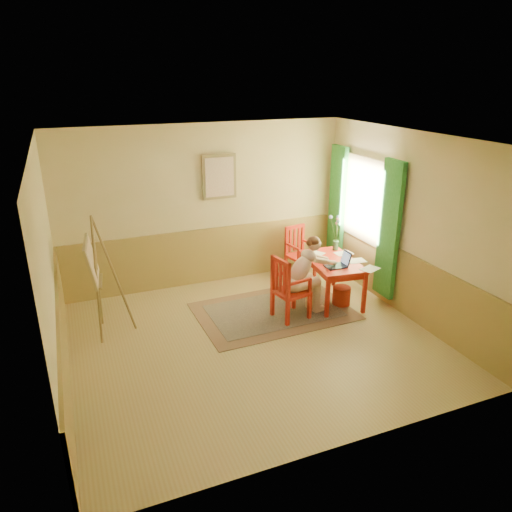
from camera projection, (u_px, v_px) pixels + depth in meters
name	position (u px, v px, depth m)	size (l,w,h in m)	color
room	(254.00, 248.00, 6.32)	(5.04, 4.54, 2.84)	tan
wainscot	(235.00, 286.00, 7.33)	(5.00, 4.50, 1.00)	#A18742
window	(362.00, 212.00, 8.14)	(0.12, 2.01, 2.20)	white
wall_portrait	(219.00, 177.00, 8.13)	(0.60, 0.05, 0.76)	olive
rug	(274.00, 311.00, 7.63)	(2.43, 1.65, 0.02)	#8C7251
table	(332.00, 265.00, 7.79)	(0.84, 1.27, 0.72)	red
chair_left	(289.00, 288.00, 7.24)	(0.54, 0.53, 1.02)	red
chair_back	(299.00, 252.00, 8.79)	(0.49, 0.51, 0.96)	red
figure	(305.00, 273.00, 7.32)	(0.96, 0.50, 1.26)	beige
laptop	(339.00, 264.00, 7.49)	(0.38, 0.23, 0.23)	#1E2338
papers	(346.00, 259.00, 7.79)	(0.82, 1.19, 0.00)	white
vase	(336.00, 234.00, 8.12)	(0.20, 0.30, 0.60)	#3F724C
wastebasket	(341.00, 296.00, 7.81)	(0.29, 0.29, 0.31)	#AF2D1A
easel	(95.00, 266.00, 6.64)	(0.63, 0.80, 1.78)	olive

